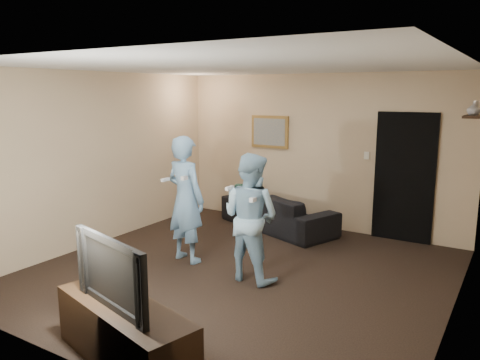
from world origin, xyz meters
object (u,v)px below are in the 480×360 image
Objects in this scene: tv_console at (125,335)px; wii_player_right at (250,217)px; wii_player_left at (186,199)px; television at (122,271)px; sofa at (277,211)px.

wii_player_right is at bearing 105.14° from tv_console.
tv_console is 2.58m from wii_player_left.
wii_player_left reaches higher than television.
tv_console is 0.97× the size of wii_player_right.
television reaches higher than sofa.
wii_player_right is at bearing 105.14° from television.
tv_console is at bearing 120.27° from sofa.
wii_player_left is at bearing 130.58° from television.
sofa reaches higher than tv_console.
tv_console is 0.89× the size of wii_player_left.
wii_player_right is at bearing 129.11° from sofa.
wii_player_left is 1.08m from wii_player_right.
television is (-0.00, 0.00, 0.58)m from tv_console.
wii_player_right is (0.71, -2.13, 0.48)m from sofa.
tv_console is 0.58m from television.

